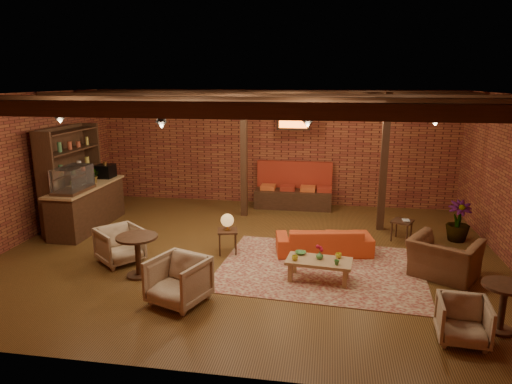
% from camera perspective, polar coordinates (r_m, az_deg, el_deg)
% --- Properties ---
extents(floor, '(10.00, 10.00, 0.00)m').
position_cam_1_polar(floor, '(9.48, -0.83, -7.59)').
color(floor, '#39250E').
rests_on(floor, ground).
extents(ceiling, '(10.00, 8.00, 0.02)m').
position_cam_1_polar(ceiling, '(8.82, -0.91, 12.12)').
color(ceiling, black).
rests_on(ceiling, wall_back).
extents(wall_back, '(10.00, 0.02, 3.20)m').
position_cam_1_polar(wall_back, '(12.91, 2.28, 5.56)').
color(wall_back, maroon).
rests_on(wall_back, ground).
extents(wall_front, '(10.00, 0.02, 3.20)m').
position_cam_1_polar(wall_front, '(5.28, -8.60, -7.06)').
color(wall_front, maroon).
rests_on(wall_front, ground).
extents(wall_left, '(0.02, 8.00, 3.20)m').
position_cam_1_polar(wall_left, '(11.04, -27.36, 2.57)').
color(wall_left, maroon).
rests_on(wall_left, ground).
extents(ceiling_beams, '(9.80, 6.40, 0.22)m').
position_cam_1_polar(ceiling_beams, '(8.83, -0.90, 11.35)').
color(ceiling_beams, black).
rests_on(ceiling_beams, ceiling).
extents(ceiling_pipe, '(9.60, 0.12, 0.12)m').
position_cam_1_polar(ceiling_pipe, '(10.42, 0.69, 10.47)').
color(ceiling_pipe, black).
rests_on(ceiling_pipe, ceiling).
extents(post_left, '(0.16, 0.16, 3.20)m').
position_cam_1_polar(post_left, '(11.64, -1.52, 4.64)').
color(post_left, black).
rests_on(post_left, ground).
extents(post_right, '(0.16, 0.16, 3.20)m').
position_cam_1_polar(post_right, '(10.92, 15.71, 3.50)').
color(post_right, black).
rests_on(post_right, ground).
extents(service_counter, '(0.80, 2.50, 1.60)m').
position_cam_1_polar(service_counter, '(11.53, -20.41, -0.39)').
color(service_counter, black).
rests_on(service_counter, ground).
extents(plant_counter, '(0.35, 0.39, 0.30)m').
position_cam_1_polar(plant_counter, '(11.56, -19.67, 1.85)').
color(plant_counter, '#337F33').
rests_on(plant_counter, service_counter).
extents(shelving_hutch, '(0.52, 2.00, 2.40)m').
position_cam_1_polar(shelving_hutch, '(11.73, -22.04, 1.70)').
color(shelving_hutch, black).
rests_on(shelving_hutch, ground).
extents(banquette, '(2.10, 0.70, 1.00)m').
position_cam_1_polar(banquette, '(12.62, 4.68, 0.24)').
color(banquette, '#9D2A1A').
rests_on(banquette, ground).
extents(service_sign, '(0.86, 0.06, 0.30)m').
position_cam_1_polar(service_sign, '(11.87, 4.68, 8.43)').
color(service_sign, orange).
rests_on(service_sign, ceiling).
extents(ceiling_spotlights, '(6.40, 4.40, 0.28)m').
position_cam_1_polar(ceiling_spotlights, '(8.84, -0.90, 9.92)').
color(ceiling_spotlights, black).
rests_on(ceiling_spotlights, ceiling).
extents(rug, '(3.95, 3.13, 0.01)m').
position_cam_1_polar(rug, '(8.80, 8.11, -9.44)').
color(rug, maroon).
rests_on(rug, floor).
extents(sofa, '(2.02, 1.08, 0.56)m').
position_cam_1_polar(sofa, '(9.45, 8.47, -6.00)').
color(sofa, '#C23F1B').
rests_on(sofa, floor).
extents(coffee_table, '(1.19, 0.68, 0.64)m').
position_cam_1_polar(coffee_table, '(8.20, 7.81, -8.65)').
color(coffee_table, '#9E744A').
rests_on(coffee_table, floor).
extents(side_table_lamp, '(0.48, 0.48, 0.84)m').
position_cam_1_polar(side_table_lamp, '(9.28, -3.60, -3.93)').
color(side_table_lamp, black).
rests_on(side_table_lamp, floor).
extents(round_table_left, '(0.74, 0.74, 0.77)m').
position_cam_1_polar(round_table_left, '(8.50, -14.58, -6.93)').
color(round_table_left, black).
rests_on(round_table_left, floor).
extents(armchair_a, '(1.03, 1.04, 0.78)m').
position_cam_1_polar(armchair_a, '(9.26, -16.65, -6.15)').
color(armchair_a, beige).
rests_on(armchair_a, floor).
extents(armchair_b, '(1.02, 0.99, 0.83)m').
position_cam_1_polar(armchair_b, '(7.43, -9.69, -10.61)').
color(armchair_b, beige).
rests_on(armchair_b, floor).
extents(armchair_right, '(1.33, 1.19, 0.98)m').
position_cam_1_polar(armchair_right, '(8.86, 22.52, -6.90)').
color(armchair_right, brown).
rests_on(armchair_right, floor).
extents(side_table_book, '(0.55, 0.55, 0.48)m').
position_cam_1_polar(side_table_book, '(10.54, 17.81, -3.59)').
color(side_table_book, black).
rests_on(side_table_book, floor).
extents(round_table_right, '(0.61, 0.61, 0.72)m').
position_cam_1_polar(round_table_right, '(7.40, 28.53, -11.78)').
color(round_table_right, black).
rests_on(round_table_right, floor).
extents(armchair_far, '(0.70, 0.66, 0.67)m').
position_cam_1_polar(armchair_far, '(6.98, 24.49, -14.21)').
color(armchair_far, beige).
rests_on(armchair_far, floor).
extents(plant_tall, '(1.52, 1.52, 2.70)m').
position_cam_1_polar(plant_tall, '(10.74, 24.44, 1.25)').
color(plant_tall, '#4C7F4C').
rests_on(plant_tall, floor).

